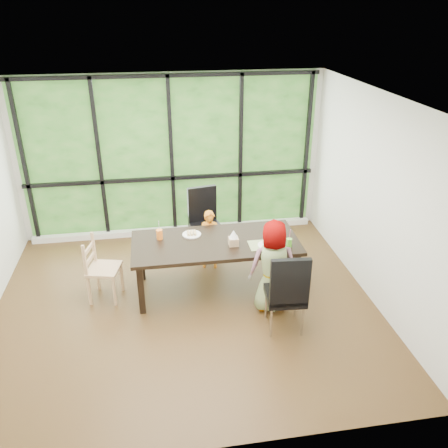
{
  "coord_description": "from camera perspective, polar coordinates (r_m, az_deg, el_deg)",
  "views": [
    {
      "loc": [
        -0.31,
        -5.09,
        3.68
      ],
      "look_at": [
        0.55,
        0.22,
        1.05
      ],
      "focal_mm": 36.86,
      "sensor_mm": 36.0,
      "label": 1
    }
  ],
  "objects": [
    {
      "name": "chair_interior_leather",
      "position": [
        5.63,
        7.62,
        -8.13
      ],
      "size": [
        0.5,
        0.5,
        1.08
      ],
      "primitive_type": "cube",
      "rotation": [
        0.0,
        0.0,
        3.06
      ],
      "color": "black",
      "rests_on": "ground"
    },
    {
      "name": "crepe_rolls_near",
      "position": [
        6.1,
        5.27,
        -2.42
      ],
      "size": [
        0.1,
        0.12,
        0.04
      ],
      "primitive_type": null,
      "color": "tan",
      "rests_on": "plate_near"
    },
    {
      "name": "ground",
      "position": [
        6.29,
        -4.71,
        -9.88
      ],
      "size": [
        5.0,
        5.0,
        0.0
      ],
      "primitive_type": "plane",
      "color": "black",
      "rests_on": "ground"
    },
    {
      "name": "back_wall",
      "position": [
        7.71,
        -6.54,
        8.27
      ],
      "size": [
        5.0,
        0.0,
        5.0
      ],
      "primitive_type": "plane",
      "rotation": [
        1.57,
        0.0,
        0.0
      ],
      "color": "silver",
      "rests_on": "ground"
    },
    {
      "name": "tissue",
      "position": [
        6.03,
        1.2,
        -1.26
      ],
      "size": [
        0.12,
        0.12,
        0.11
      ],
      "primitive_type": "cone",
      "color": "white",
      "rests_on": "tissue_box"
    },
    {
      "name": "straw_white",
      "position": [
        6.24,
        -8.06,
        -0.41
      ],
      "size": [
        0.01,
        0.04,
        0.2
      ],
      "primitive_type": "cylinder",
      "rotation": [
        0.14,
        0.0,
        0.0
      ],
      "color": "white",
      "rests_on": "orange_cup"
    },
    {
      "name": "foliage_backdrop",
      "position": [
        7.69,
        -6.53,
        8.23
      ],
      "size": [
        4.8,
        0.02,
        2.65
      ],
      "primitive_type": "cube",
      "color": "#1F4D18",
      "rests_on": "back_wall"
    },
    {
      "name": "dining_table",
      "position": [
        6.39,
        -1.03,
        -5.13
      ],
      "size": [
        2.32,
        1.19,
        0.75
      ],
      "primitive_type": "cube",
      "rotation": [
        0.0,
        0.0,
        -0.08
      ],
      "color": "black",
      "rests_on": "ground"
    },
    {
      "name": "orange_cup",
      "position": [
        6.29,
        -8.0,
        -1.29
      ],
      "size": [
        0.09,
        0.09,
        0.14
      ],
      "primitive_type": "cylinder",
      "color": "orange",
      "rests_on": "dining_table"
    },
    {
      "name": "crepe_rolls_far",
      "position": [
        6.36,
        -4.03,
        -1.1
      ],
      "size": [
        0.15,
        0.12,
        0.04
      ],
      "primitive_type": null,
      "color": "tan",
      "rests_on": "plate_far"
    },
    {
      "name": "straw_pink",
      "position": [
        6.05,
        8.14,
        -1.49
      ],
      "size": [
        0.01,
        0.04,
        0.2
      ],
      "primitive_type": "cylinder",
      "rotation": [
        0.14,
        0.0,
        0.0
      ],
      "color": "pink",
      "rests_on": "green_cup"
    },
    {
      "name": "placemat",
      "position": [
        6.13,
        4.95,
        -2.59
      ],
      "size": [
        0.39,
        0.29,
        0.01
      ],
      "primitive_type": "cube",
      "color": "tan",
      "rests_on": "dining_table"
    },
    {
      "name": "chair_end_beech",
      "position": [
        6.36,
        -14.66,
        -5.41
      ],
      "size": [
        0.48,
        0.5,
        0.9
      ],
      "primitive_type": "cube",
      "rotation": [
        0.0,
        0.0,
        1.34
      ],
      "color": "tan",
      "rests_on": "ground"
    },
    {
      "name": "plate_far",
      "position": [
        6.37,
        -4.03,
        -1.3
      ],
      "size": [
        0.26,
        0.26,
        0.02
      ],
      "primitive_type": "cylinder",
      "color": "white",
      "rests_on": "dining_table"
    },
    {
      "name": "tissue_box",
      "position": [
        6.08,
        1.19,
        -2.17
      ],
      "size": [
        0.13,
        0.13,
        0.11
      ],
      "primitive_type": "cube",
      "color": "tan",
      "rests_on": "dining_table"
    },
    {
      "name": "child_toddler",
      "position": [
        6.87,
        -1.77,
        -1.93
      ],
      "size": [
        0.37,
        0.28,
        0.92
      ],
      "primitive_type": "imported",
      "rotation": [
        0.0,
        0.0,
        -0.2
      ],
      "color": "orange",
      "rests_on": "ground"
    },
    {
      "name": "plate_near",
      "position": [
        6.11,
        5.26,
        -2.63
      ],
      "size": [
        0.23,
        0.23,
        0.01
      ],
      "primitive_type": "cylinder",
      "color": "white",
      "rests_on": "dining_table"
    },
    {
      "name": "window_sill",
      "position": [
        8.1,
        -6.04,
        -0.73
      ],
      "size": [
        4.8,
        0.12,
        0.1
      ],
      "primitive_type": "cube",
      "color": "silver",
      "rests_on": "ground"
    },
    {
      "name": "chair_window_leather",
      "position": [
        7.18,
        -2.25,
        0.1
      ],
      "size": [
        0.54,
        0.54,
        1.08
      ],
      "primitive_type": "cube",
      "rotation": [
        0.0,
        0.0,
        0.18
      ],
      "color": "black",
      "rests_on": "ground"
    },
    {
      "name": "green_cup",
      "position": [
        6.1,
        8.08,
        -2.31
      ],
      "size": [
        0.07,
        0.07,
        0.12
      ],
      "primitive_type": "cylinder",
      "color": "#63D133",
      "rests_on": "dining_table"
    },
    {
      "name": "window_mullions",
      "position": [
        7.65,
        -6.51,
        8.14
      ],
      "size": [
        4.8,
        0.06,
        2.65
      ],
      "primitive_type": null,
      "color": "black",
      "rests_on": "back_wall"
    },
    {
      "name": "child_older",
      "position": [
        5.9,
        6.16,
        -5.27
      ],
      "size": [
        0.64,
        0.44,
        1.26
      ],
      "primitive_type": "imported",
      "rotation": [
        0.0,
        0.0,
        3.07
      ],
      "color": "gray",
      "rests_on": "ground"
    }
  ]
}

